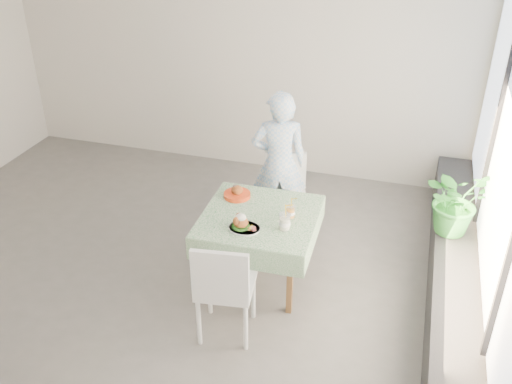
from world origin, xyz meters
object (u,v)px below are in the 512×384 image
(cafe_table, at_px, (260,241))
(potted_plant, at_px, (456,200))
(juice_cup_orange, at_px, (291,212))
(chair_far, at_px, (285,213))
(diner, at_px, (279,164))
(chair_near, at_px, (226,304))
(main_dish, at_px, (242,224))

(cafe_table, bearing_deg, potted_plant, 20.45)
(juice_cup_orange, bearing_deg, cafe_table, -170.06)
(chair_far, bearing_deg, potted_plant, -6.13)
(diner, bearing_deg, potted_plant, 154.99)
(cafe_table, xyz_separation_m, potted_plant, (1.72, 0.64, 0.37))
(chair_near, height_order, potted_plant, potted_plant)
(cafe_table, distance_m, chair_far, 0.84)
(main_dish, relative_size, potted_plant, 0.43)
(potted_plant, bearing_deg, main_dish, -153.39)
(diner, distance_m, juice_cup_orange, 0.96)
(cafe_table, height_order, main_dish, main_dish)
(main_dish, xyz_separation_m, potted_plant, (1.80, 0.90, 0.04))
(chair_near, distance_m, diner, 1.78)
(juice_cup_orange, bearing_deg, diner, 111.02)
(cafe_table, relative_size, chair_near, 1.09)
(cafe_table, height_order, diner, diner)
(cafe_table, distance_m, main_dish, 0.43)
(diner, height_order, potted_plant, diner)
(cafe_table, xyz_separation_m, juice_cup_orange, (0.28, 0.05, 0.34))
(main_dish, bearing_deg, potted_plant, 26.61)
(chair_near, distance_m, main_dish, 0.71)
(chair_near, relative_size, potted_plant, 1.46)
(main_dish, bearing_deg, chair_near, -88.42)
(chair_far, distance_m, chair_near, 1.59)
(potted_plant, bearing_deg, diner, 170.41)
(diner, xyz_separation_m, juice_cup_orange, (0.34, -0.89, -0.01))
(cafe_table, xyz_separation_m, chair_near, (-0.07, -0.77, -0.16))
(chair_far, xyz_separation_m, potted_plant, (1.67, -0.18, 0.55))
(chair_near, distance_m, potted_plant, 2.33)
(chair_near, xyz_separation_m, juice_cup_orange, (0.35, 0.82, 0.50))
(chair_far, bearing_deg, cafe_table, -93.17)
(cafe_table, bearing_deg, diner, 93.88)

